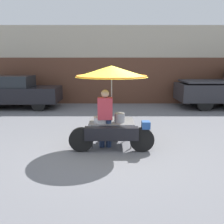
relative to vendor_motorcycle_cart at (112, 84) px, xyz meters
name	(u,v)px	position (x,y,z in m)	size (l,w,h in m)	color
ground_plane	(110,151)	(-0.05, -0.51, -1.64)	(36.00, 36.00, 0.00)	slate
shopfront_building	(111,65)	(-0.05, 7.72, 0.36)	(28.00, 2.06, 4.02)	#B2A893
vendor_motorcycle_cart	(112,84)	(0.00, 0.00, 0.00)	(2.12, 1.90, 2.11)	black
vendor_person	(106,116)	(-0.17, -0.21, -0.79)	(0.38, 0.22, 1.52)	navy
parked_car	(15,92)	(-4.67, 5.37, -0.84)	(4.19, 1.71, 1.55)	black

